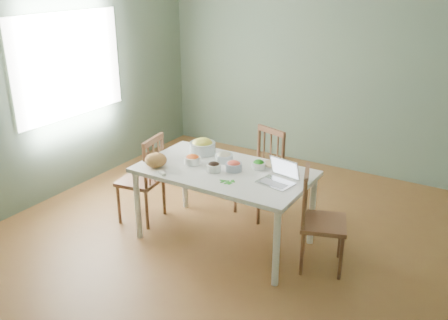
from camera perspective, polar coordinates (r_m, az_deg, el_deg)
The scene contains 19 objects.
floor at distance 4.83m, azimuth 2.02°, elevation -10.38°, with size 5.00×5.00×0.00m, color brown.
wall_back at distance 6.51m, azimuth 13.26°, elevation 10.42°, with size 5.00×0.00×2.70m, color #596E55.
wall_left at distance 5.86m, azimuth -19.84°, elevation 8.50°, with size 0.00×5.00×2.70m, color #596E55.
window_left at distance 6.01m, azimuth -17.69°, elevation 10.53°, with size 0.04×1.60×1.20m, color white.
dining_table at distance 4.78m, azimuth -0.00°, elevation -5.40°, with size 1.64×0.92×0.77m, color white, non-canonical shape.
chair_far at distance 5.28m, azimuth 4.05°, elevation -1.62°, with size 0.42×0.40×0.96m, color brown, non-canonical shape.
chair_left at distance 5.23m, azimuth -9.81°, elevation -2.13°, with size 0.42×0.40×0.96m, color brown, non-canonical shape.
chair_right at distance 4.44m, azimuth 11.63°, elevation -6.99°, with size 0.41×0.39×0.94m, color brown, non-canonical shape.
bread_boule at distance 4.71m, azimuth -8.00°, elevation -0.00°, with size 0.21×0.21×0.14m, color #BC8645.
butter_stick at distance 4.55m, azimuth -7.33°, elevation -1.55°, with size 0.10×0.03×0.03m, color white.
bowl_squash at distance 5.01m, azimuth -2.54°, elevation 1.66°, with size 0.27×0.27×0.15m, color yellow, non-canonical shape.
bowl_carrot at distance 4.76m, azimuth -3.72°, elevation 0.09°, with size 0.16×0.16×0.09m, color orange, non-canonical shape.
bowl_onion at distance 4.80m, azimuth -0.03°, elevation 0.37°, with size 0.18×0.18×0.10m, color beige, non-canonical shape.
bowl_mushroom at distance 4.57m, azimuth -1.21°, elevation -0.80°, with size 0.14×0.14×0.09m, color black, non-canonical shape.
bowl_redpep at distance 4.59m, azimuth 1.14°, elevation -0.69°, with size 0.16×0.16×0.09m, color red, non-canonical shape.
bowl_broccoli at distance 4.65m, azimuth 4.09°, elevation -0.51°, with size 0.13×0.13×0.08m, color #0B6211, non-canonical shape.
flatbread at distance 4.76m, azimuth 5.77°, elevation -0.45°, with size 0.18×0.18×0.02m, color beige.
basil_bunch at distance 4.37m, azimuth 0.28°, elevation -2.45°, with size 0.17×0.17×0.02m, color #125A11, non-canonical shape.
laptop at distance 4.31m, azimuth 6.09°, elevation -1.53°, with size 0.30×0.27×0.21m, color silver, non-canonical shape.
Camera 1 is at (1.98, -3.58, 2.57)m, focal length 38.95 mm.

